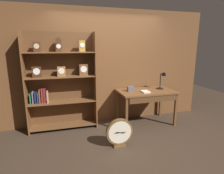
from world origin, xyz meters
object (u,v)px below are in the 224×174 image
at_px(desk_lamp, 163,79).
at_px(round_clock_large, 119,133).
at_px(workbench, 146,94).
at_px(toolbox_small, 131,89).
at_px(bookshelf, 61,83).
at_px(open_repair_manual, 145,92).

bearing_deg(desk_lamp, round_clock_large, -146.72).
xyz_separation_m(workbench, round_clock_large, (-0.91, -0.81, -0.43)).
distance_m(workbench, toolbox_small, 0.40).
relative_size(bookshelf, open_repair_manual, 9.38).
bearing_deg(workbench, open_repair_manual, -127.82).
height_order(bookshelf, toolbox_small, bookshelf).
distance_m(desk_lamp, open_repair_manual, 0.59).
bearing_deg(workbench, toolbox_small, 170.83).
height_order(workbench, desk_lamp, desk_lamp).
height_order(desk_lamp, toolbox_small, desk_lamp).
bearing_deg(round_clock_large, toolbox_small, 58.19).
bearing_deg(round_clock_large, workbench, 41.85).
height_order(bookshelf, open_repair_manual, bookshelf).
relative_size(workbench, toolbox_small, 9.05).
bearing_deg(open_repair_manual, bookshelf, 171.05).
relative_size(bookshelf, toolbox_small, 14.68).
distance_m(open_repair_manual, round_clock_large, 1.21).
distance_m(toolbox_small, round_clock_large, 1.17).
relative_size(bookshelf, workbench, 1.62).
bearing_deg(bookshelf, open_repair_manual, -11.53).
distance_m(bookshelf, open_repair_manual, 1.84).
xyz_separation_m(open_repair_manual, round_clock_large, (-0.83, -0.71, -0.53)).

